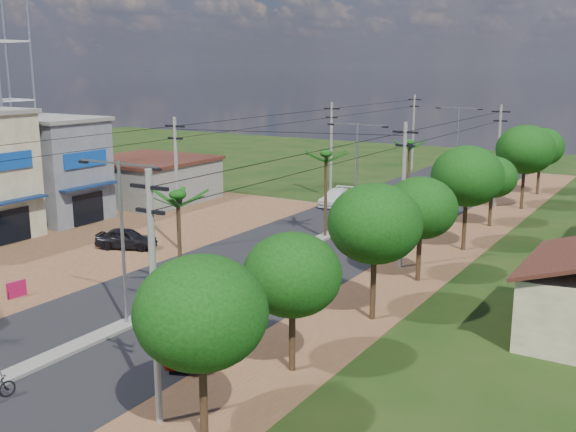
% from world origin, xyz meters
% --- Properties ---
extents(ground, '(160.00, 160.00, 0.00)m').
position_xyz_m(ground, '(0.00, 0.00, 0.00)').
color(ground, black).
rests_on(ground, ground).
extents(road, '(12.00, 110.00, 0.04)m').
position_xyz_m(road, '(0.00, 15.00, 0.02)').
color(road, black).
rests_on(road, ground).
extents(median, '(1.00, 90.00, 0.18)m').
position_xyz_m(median, '(0.00, 18.00, 0.09)').
color(median, '#605E56').
rests_on(median, ground).
extents(dirt_lot_west, '(18.00, 46.00, 0.04)m').
position_xyz_m(dirt_lot_west, '(-15.00, 8.00, 0.02)').
color(dirt_lot_west, brown).
rests_on(dirt_lot_west, ground).
extents(dirt_shoulder_east, '(5.00, 90.00, 0.03)m').
position_xyz_m(dirt_shoulder_east, '(8.50, 15.00, 0.01)').
color(dirt_shoulder_east, brown).
rests_on(dirt_shoulder_east, ground).
extents(shophouse_grey, '(9.00, 6.40, 8.30)m').
position_xyz_m(shophouse_grey, '(-21.98, 14.00, 4.16)').
color(shophouse_grey, '#515359').
rests_on(shophouse_grey, ground).
extents(low_shed, '(10.40, 10.40, 3.95)m').
position_xyz_m(low_shed, '(-21.00, 24.00, 1.97)').
color(low_shed, '#605E56').
rests_on(low_shed, ground).
extents(tree_east_a, '(4.40, 4.40, 6.37)m').
position_xyz_m(tree_east_a, '(9.50, -6.00, 4.49)').
color(tree_east_a, black).
rests_on(tree_east_a, ground).
extents(tree_east_b, '(4.00, 4.00, 5.83)m').
position_xyz_m(tree_east_b, '(9.30, 0.00, 4.11)').
color(tree_east_b, black).
rests_on(tree_east_b, ground).
extents(tree_east_c, '(4.60, 4.60, 6.83)m').
position_xyz_m(tree_east_c, '(9.70, 7.00, 4.86)').
color(tree_east_c, black).
rests_on(tree_east_c, ground).
extents(tree_east_d, '(4.20, 4.20, 6.13)m').
position_xyz_m(tree_east_d, '(9.40, 14.00, 4.34)').
color(tree_east_d, black).
rests_on(tree_east_d, ground).
extents(tree_east_e, '(4.80, 4.80, 7.14)m').
position_xyz_m(tree_east_e, '(9.60, 22.00, 5.09)').
color(tree_east_e, black).
rests_on(tree_east_e, ground).
extents(tree_east_f, '(3.80, 3.80, 5.52)m').
position_xyz_m(tree_east_f, '(9.20, 30.00, 3.89)').
color(tree_east_f, black).
rests_on(tree_east_f, ground).
extents(tree_east_g, '(5.00, 5.00, 7.38)m').
position_xyz_m(tree_east_g, '(9.80, 38.00, 5.24)').
color(tree_east_g, black).
rests_on(tree_east_g, ground).
extents(tree_east_h, '(4.40, 4.40, 6.52)m').
position_xyz_m(tree_east_h, '(9.50, 46.00, 4.64)').
color(tree_east_h, black).
rests_on(tree_east_h, ground).
extents(palm_median_near, '(2.00, 2.00, 6.15)m').
position_xyz_m(palm_median_near, '(0.00, 4.00, 5.54)').
color(palm_median_near, black).
rests_on(palm_median_near, ground).
extents(palm_median_mid, '(2.00, 2.00, 6.55)m').
position_xyz_m(palm_median_mid, '(0.00, 20.00, 5.90)').
color(palm_median_mid, black).
rests_on(palm_median_mid, ground).
extents(palm_median_far, '(2.00, 2.00, 5.85)m').
position_xyz_m(palm_median_far, '(0.00, 36.00, 5.26)').
color(palm_median_far, black).
rests_on(palm_median_far, ground).
extents(streetlight_near, '(5.10, 0.18, 8.00)m').
position_xyz_m(streetlight_near, '(0.00, 0.00, 4.79)').
color(streetlight_near, gray).
rests_on(streetlight_near, ground).
extents(streetlight_mid, '(5.10, 0.18, 8.00)m').
position_xyz_m(streetlight_mid, '(0.00, 25.00, 4.79)').
color(streetlight_mid, gray).
rests_on(streetlight_mid, ground).
extents(streetlight_far, '(5.10, 0.18, 8.00)m').
position_xyz_m(streetlight_far, '(0.00, 50.00, 4.79)').
color(streetlight_far, gray).
rests_on(streetlight_far, ground).
extents(utility_pole_w_b, '(1.60, 0.24, 9.00)m').
position_xyz_m(utility_pole_w_b, '(-7.00, 12.00, 4.76)').
color(utility_pole_w_b, '#605E56').
rests_on(utility_pole_w_b, ground).
extents(utility_pole_w_c, '(1.60, 0.24, 9.00)m').
position_xyz_m(utility_pole_w_c, '(-7.00, 34.00, 4.76)').
color(utility_pole_w_c, '#605E56').
rests_on(utility_pole_w_c, ground).
extents(utility_pole_w_d, '(1.60, 0.24, 9.00)m').
position_xyz_m(utility_pole_w_d, '(-7.00, 55.00, 4.76)').
color(utility_pole_w_d, '#605E56').
rests_on(utility_pole_w_d, ground).
extents(utility_pole_e_a, '(1.60, 0.24, 9.00)m').
position_xyz_m(utility_pole_e_a, '(7.50, -6.00, 4.76)').
color(utility_pole_e_a, '#605E56').
rests_on(utility_pole_e_a, ground).
extents(utility_pole_e_b, '(1.60, 0.24, 9.00)m').
position_xyz_m(utility_pole_e_b, '(7.50, 16.00, 4.76)').
color(utility_pole_e_b, '#605E56').
rests_on(utility_pole_e_b, ground).
extents(utility_pole_e_c, '(1.60, 0.24, 9.00)m').
position_xyz_m(utility_pole_e_c, '(7.50, 38.00, 4.76)').
color(utility_pole_e_c, '#605E56').
rests_on(utility_pole_e_c, ground).
extents(car_red_near, '(3.24, 4.48, 1.42)m').
position_xyz_m(car_red_near, '(5.00, -1.10, 0.71)').
color(car_red_near, '#9B1D08').
rests_on(car_red_near, ground).
extents(car_silver_mid, '(3.14, 4.61, 1.44)m').
position_xyz_m(car_silver_mid, '(2.49, 9.57, 0.72)').
color(car_silver_mid, '#A7AAB0').
rests_on(car_silver_mid, ground).
extents(car_white_far, '(2.50, 5.07, 1.42)m').
position_xyz_m(car_white_far, '(-4.84, 30.98, 0.71)').
color(car_white_far, silver).
rests_on(car_white_far, ground).
extents(car_parked_dark, '(4.49, 3.11, 1.42)m').
position_xyz_m(car_parked_dark, '(-10.16, 10.25, 0.71)').
color(car_parked_dark, black).
rests_on(car_parked_dark, ground).
extents(moto_rider_west_a, '(1.28, 1.98, 0.98)m').
position_xyz_m(moto_rider_west_a, '(-1.20, 16.07, 0.49)').
color(moto_rider_west_a, black).
rests_on(moto_rider_west_a, ground).
extents(moto_rider_west_b, '(0.50, 1.63, 0.98)m').
position_xyz_m(moto_rider_west_b, '(-3.15, 35.19, 0.49)').
color(moto_rider_west_b, black).
rests_on(moto_rider_west_b, ground).
extents(roadside_sign, '(0.22, 1.12, 0.93)m').
position_xyz_m(roadside_sign, '(-8.00, -0.16, 0.46)').
color(roadside_sign, maroon).
rests_on(roadside_sign, ground).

